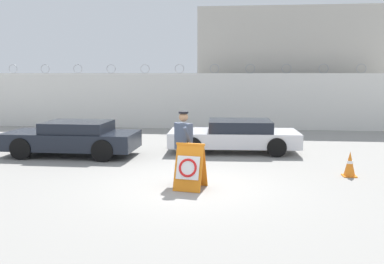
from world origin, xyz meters
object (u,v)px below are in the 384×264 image
(security_guard, at_px, (183,143))
(traffic_cone_near, at_px, (350,164))
(parked_car_rear_sedan, at_px, (235,135))
(parked_car_front_coupe, at_px, (73,138))
(barricade_sign, at_px, (190,166))

(security_guard, distance_m, traffic_cone_near, 4.60)
(parked_car_rear_sedan, bearing_deg, security_guard, 71.79)
(traffic_cone_near, relative_size, parked_car_rear_sedan, 0.15)
(security_guard, height_order, parked_car_front_coupe, security_guard)
(traffic_cone_near, distance_m, parked_car_rear_sedan, 4.60)
(security_guard, bearing_deg, parked_car_rear_sedan, 112.59)
(security_guard, relative_size, traffic_cone_near, 2.67)
(parked_car_front_coupe, xyz_separation_m, parked_car_rear_sedan, (5.45, 1.34, -0.03))
(security_guard, height_order, traffic_cone_near, security_guard)
(barricade_sign, bearing_deg, parked_car_front_coupe, 150.86)
(traffic_cone_near, bearing_deg, parked_car_rear_sedan, 133.07)
(traffic_cone_near, xyz_separation_m, parked_car_rear_sedan, (-3.14, 3.36, 0.24))
(barricade_sign, distance_m, parked_car_front_coupe, 5.80)
(barricade_sign, xyz_separation_m, traffic_cone_near, (4.17, 1.74, -0.22))
(traffic_cone_near, relative_size, parked_car_front_coupe, 0.15)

